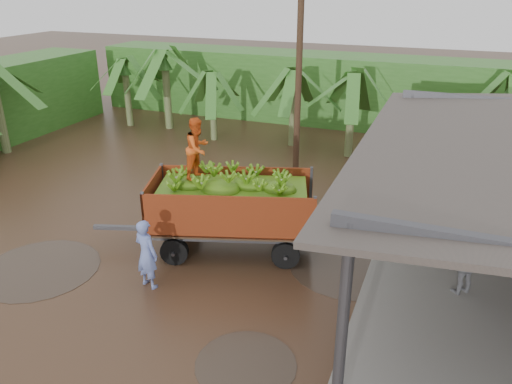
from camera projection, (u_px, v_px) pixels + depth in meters
ground at (180, 262)px, 14.01m from camera, size 100.00×100.00×0.00m
hedge_north at (290, 86)px, 27.62m from camera, size 22.00×3.00×3.60m
banana_trailer at (232, 204)px, 14.18m from camera, size 6.50×3.57×3.88m
man_blue at (146, 254)px, 12.57m from camera, size 0.78×0.61×1.88m
man_grey at (467, 264)px, 12.21m from camera, size 1.09×1.03×1.81m
utility_pole at (299, 69)px, 18.46m from camera, size 1.20×0.24×8.31m
banana_plants at (137, 120)px, 20.69m from camera, size 24.10×20.18×4.35m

